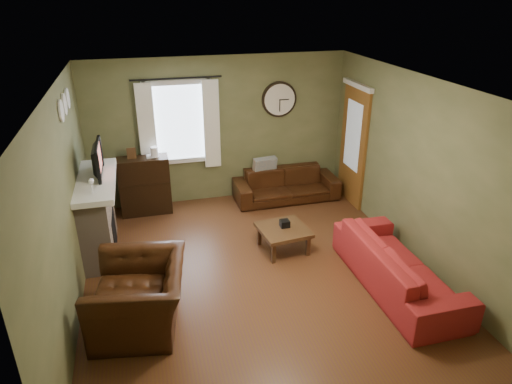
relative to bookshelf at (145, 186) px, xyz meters
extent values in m
cube|color=#55301A|center=(1.38, -2.30, -0.51)|extent=(4.60, 5.20, 0.00)
cube|color=white|center=(1.38, -2.30, 2.09)|extent=(4.60, 5.20, 0.00)
cube|color=#62663E|center=(-0.92, -2.30, 0.79)|extent=(0.00, 5.20, 2.60)
cube|color=#62663E|center=(3.68, -2.30, 0.79)|extent=(0.00, 5.20, 2.60)
cube|color=#62663E|center=(1.38, 0.30, 0.79)|extent=(4.60, 0.00, 2.60)
cube|color=#62663E|center=(1.38, -4.90, 0.79)|extent=(4.60, 0.00, 2.60)
cube|color=tan|center=(-0.72, -1.15, 0.04)|extent=(0.40, 1.40, 1.10)
cube|color=black|center=(-0.53, -1.15, -0.21)|extent=(0.04, 0.60, 0.55)
cube|color=white|center=(-0.69, -1.15, 0.63)|extent=(0.58, 1.60, 0.08)
imported|color=black|center=(-0.67, -1.00, 0.85)|extent=(0.08, 0.60, 0.35)
cube|color=#994C3F|center=(-0.59, -1.00, 0.90)|extent=(0.02, 0.62, 0.36)
cylinder|color=white|center=(-0.90, -1.50, 1.74)|extent=(0.28, 0.28, 0.03)
cylinder|color=white|center=(-0.90, -1.15, 1.74)|extent=(0.28, 0.28, 0.03)
cylinder|color=white|center=(-0.90, -0.80, 1.74)|extent=(0.28, 0.28, 0.03)
cylinder|color=black|center=(0.68, 0.18, 1.76)|extent=(0.03, 0.03, 1.50)
cube|color=white|center=(0.13, 0.18, 0.94)|extent=(0.28, 0.04, 1.55)
cube|color=white|center=(1.23, 0.18, 0.94)|extent=(0.28, 0.04, 1.55)
cube|color=brown|center=(3.65, -0.45, 0.54)|extent=(0.05, 0.90, 2.10)
imported|color=#472D18|center=(0.07, 0.01, 0.45)|extent=(0.16, 0.22, 0.02)
imported|color=black|center=(2.54, -0.09, -0.23)|extent=(1.91, 0.75, 0.56)
cube|color=gray|center=(2.17, 0.15, 0.04)|extent=(0.41, 0.17, 0.39)
cube|color=gray|center=(2.18, 0.13, 0.04)|extent=(0.45, 0.20, 0.44)
imported|color=maroon|center=(3.10, -3.06, -0.19)|extent=(0.86, 2.20, 0.64)
imported|color=black|center=(-0.19, -2.96, -0.12)|extent=(1.22, 1.34, 0.78)
cube|color=black|center=(1.96, -1.77, -0.11)|extent=(0.14, 0.14, 0.10)
camera|label=1|loc=(0.02, -7.45, 3.16)|focal=32.00mm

